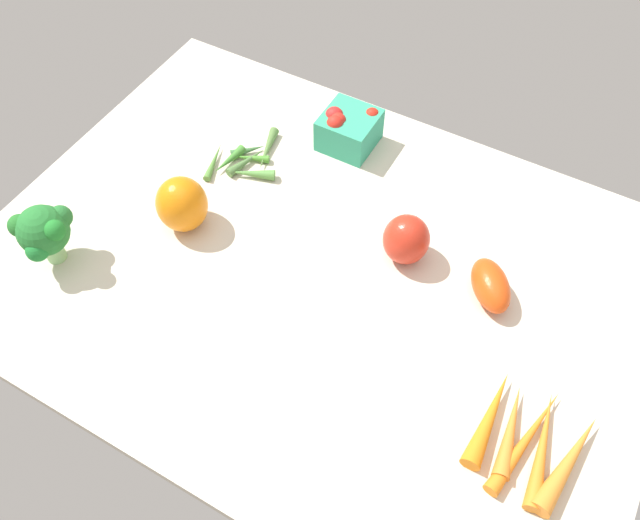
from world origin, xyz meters
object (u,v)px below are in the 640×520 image
Objects in this scene: bell_pepper_red at (406,239)px; bell_pepper_orange at (182,204)px; berry_basket at (348,128)px; carrot_bunch at (529,441)px; okra_pile at (246,160)px; roma_tomato at (491,285)px; broccoli_head at (43,231)px.

bell_pepper_orange reaches higher than bell_pepper_red.
berry_basket is 60.01cm from carrot_bunch.
okra_pile is at bearing -8.43° from bell_pepper_red.
bell_pepper_orange is 49.24cm from roma_tomato.
bell_pepper_red is 0.89× the size of roma_tomato.
berry_basket is (-27.87, -44.95, -3.06)cm from broccoli_head.
bell_pepper_red is at bearing 137.45° from berry_basket.
broccoli_head is 1.15× the size of berry_basket.
broccoli_head is (47.41, 27.02, 2.46)cm from bell_pepper_red.
berry_basket is at bearing -115.95° from bell_pepper_orange.
roma_tomato is 23.25cm from carrot_bunch.
okra_pile is 18.82cm from berry_basket.
roma_tomato is (-14.17, 0.52, -1.60)cm from bell_pepper_red.
broccoli_head is at bearing 58.20° from berry_basket.
bell_pepper_orange reaches higher than carrot_bunch.
bell_pepper_red is 54.62cm from broccoli_head.
bell_pepper_red is at bearing -161.38° from bell_pepper_orange.
bell_pepper_orange is at bearing -7.93° from carrot_bunch.
bell_pepper_red is 14.27cm from roma_tomato.
berry_basket is (-13.25, -13.07, 2.77)cm from okra_pile.
roma_tomato is 0.54× the size of carrot_bunch.
carrot_bunch is at bearing 172.07° from bell_pepper_orange.
broccoli_head reaches higher than okra_pile.
okra_pile is 35.55cm from broccoli_head.
broccoli_head reaches higher than bell_pepper_orange.
berry_basket is at bearing -135.38° from okra_pile.
okra_pile is at bearing -114.65° from broccoli_head.
bell_pepper_orange reaches higher than okra_pile.
bell_pepper_orange is (1.02, 16.25, 3.94)cm from okra_pile.
roma_tomato is at bearing -167.24° from bell_pepper_orange.
bell_pepper_red reaches higher than berry_basket.
okra_pile is 1.52× the size of broccoli_head.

